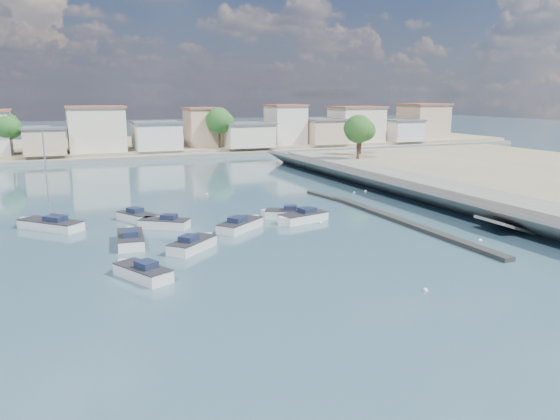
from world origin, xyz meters
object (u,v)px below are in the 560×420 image
Objects in this scene: motorboat_d at (301,218)px; motorboat_f at (284,214)px; motorboat_c at (162,224)px; motorboat_b at (194,245)px; motorboat_e at (130,239)px; motorboat_h at (242,225)px; sailboat at (48,225)px; motorboat_g at (140,218)px; motorboat_a at (141,272)px.

motorboat_d is 2.28m from motorboat_f.
motorboat_c is 11.74m from motorboat_f.
motorboat_b and motorboat_e have the same top height.
motorboat_h is at bearing 40.78° from motorboat_b.
motorboat_c is 0.92× the size of motorboat_h.
motorboat_e is at bearing 139.92° from motorboat_b.
sailboat is (-22.07, 6.13, 0.03)m from motorboat_d.
motorboat_d is (11.60, 5.33, -0.00)m from motorboat_b.
motorboat_c is 10.11m from sailboat.
motorboat_e is 1.30× the size of motorboat_f.
motorboat_f is at bearing -15.57° from motorboat_g.
motorboat_f is (11.73, -0.55, -0.00)m from motorboat_c.
motorboat_f is 5.87m from motorboat_h.
motorboat_f is 0.49× the size of sailboat.
motorboat_f is (15.10, 3.80, -0.00)m from motorboat_e.
motorboat_c is 0.81× the size of motorboat_e.
sailboat is (-16.00, 6.69, 0.03)m from motorboat_h.
sailboat reaches higher than motorboat_b.
motorboat_a and motorboat_e have the same top height.
motorboat_d is 22.91m from sailboat.
motorboat_d and motorboat_e have the same top height.
motorboat_e is at bearing -173.49° from motorboat_h.
motorboat_a is 14.45m from motorboat_h.
motorboat_e is (-15.94, -1.68, 0.00)m from motorboat_d.
motorboat_c is at bearing 73.70° from motorboat_a.
sailboat is (-21.23, 4.01, 0.03)m from motorboat_f.
motorboat_c is 7.26m from motorboat_h.
sailboat reaches higher than motorboat_e.
motorboat_e is at bearing 86.69° from motorboat_a.
motorboat_g is at bearing -2.35° from sailboat.
motorboat_b is 8.06m from motorboat_c.
motorboat_f is at bearing 111.62° from motorboat_d.
motorboat_d is (12.57, -2.67, -0.00)m from motorboat_c.
motorboat_a is at bearing -147.20° from motorboat_d.
motorboat_c is 3.47m from motorboat_g.
sailboat reaches higher than motorboat_f.
motorboat_h is (-5.23, -2.67, 0.00)m from motorboat_f.
motorboat_e is (-3.37, -4.35, -0.00)m from motorboat_c.
sailboat is (-9.50, 3.46, 0.03)m from motorboat_c.
motorboat_a is 1.10× the size of motorboat_f.
motorboat_b is at bearing -40.08° from motorboat_e.
motorboat_d and motorboat_f have the same top height.
sailboat reaches higher than motorboat_h.
sailboat is (-6.13, 7.81, 0.03)m from motorboat_e.
motorboat_b is 0.89× the size of motorboat_h.
motorboat_g is at bearing 102.44° from motorboat_b.
sailboat is at bearing 169.29° from motorboat_f.
motorboat_a and motorboat_d have the same top height.
motorboat_b is 11.40m from motorboat_g.
sailboat is at bearing 128.13° from motorboat_e.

